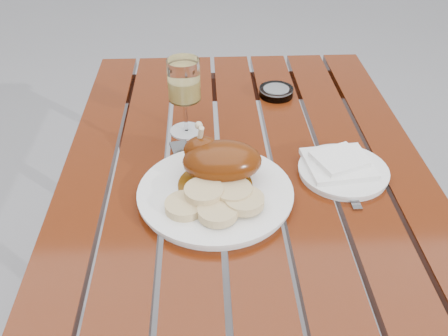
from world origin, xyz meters
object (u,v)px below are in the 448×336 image
(wine_glass, at_px, (185,98))
(ashtray, at_px, (276,92))
(side_plate, at_px, (343,171))
(table, at_px, (242,284))
(dinner_plate, at_px, (215,194))

(wine_glass, xyz_separation_m, ashtray, (0.24, 0.17, -0.08))
(side_plate, relative_size, ashtray, 2.09)
(ashtray, bearing_deg, table, -108.13)
(table, relative_size, dinner_plate, 3.83)
(wine_glass, bearing_deg, table, -50.77)
(ashtray, bearing_deg, wine_glass, -144.18)
(side_plate, bearing_deg, table, 172.49)
(side_plate, bearing_deg, wine_glass, 150.91)
(dinner_plate, xyz_separation_m, ashtray, (0.18, 0.43, 0.00))
(dinner_plate, bearing_deg, side_plate, 13.47)
(table, relative_size, ashtray, 13.02)
(table, distance_m, ashtray, 0.52)
(wine_glass, relative_size, side_plate, 0.97)
(side_plate, bearing_deg, dinner_plate, -166.53)
(table, bearing_deg, ashtray, 71.87)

